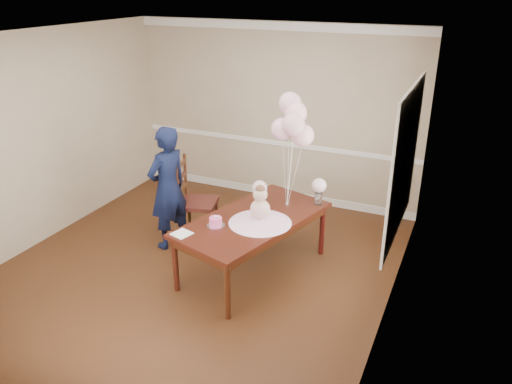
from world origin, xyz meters
The scene contains 51 objects.
floor centered at (0.00, 0.00, 0.00)m, with size 4.50×5.00×0.00m, color #33190C.
ceiling centered at (0.00, 0.00, 2.70)m, with size 4.50×5.00×0.02m, color white.
wall_back centered at (0.00, 2.50, 1.35)m, with size 4.50×0.02×2.70m, color tan.
wall_left centered at (-2.25, 0.00, 1.35)m, with size 0.02×5.00×2.70m, color tan.
wall_right centered at (2.25, 0.00, 1.35)m, with size 0.02×5.00×2.70m, color tan.
chair_rail_trim centered at (0.00, 2.49, 0.90)m, with size 4.50×0.02×0.07m, color white.
crown_molding centered at (0.00, 2.49, 2.63)m, with size 4.50×0.02×0.12m, color white.
baseboard_trim centered at (0.00, 2.49, 0.06)m, with size 4.50×0.02×0.12m, color white.
window_frame centered at (2.23, 0.50, 1.55)m, with size 0.02×1.66×1.56m, color white.
window_blinds centered at (2.21, 0.50, 1.55)m, with size 0.01×1.50×1.40m, color white.
dining_table_top centered at (0.65, 0.30, 0.68)m, with size 0.94×1.89×0.05m, color black.
table_apron centered at (0.65, 0.30, 0.61)m, with size 0.85×1.79×0.09m, color black.
table_leg_fl centered at (0.03, -0.42, 0.33)m, with size 0.07×0.07×0.66m, color black.
table_leg_fr centered at (0.79, -0.64, 0.33)m, with size 0.07×0.07×0.66m, color black.
table_leg_bl centered at (0.51, 1.25, 0.33)m, with size 0.07×0.07×0.66m, color black.
table_leg_br centered at (1.27, 1.03, 0.33)m, with size 0.07×0.07×0.66m, color black.
baby_skirt centered at (0.77, 0.22, 0.75)m, with size 0.72×0.72×0.09m, color #FFBBE7.
baby_torso centered at (0.77, 0.22, 0.88)m, with size 0.23×0.23×0.23m, color pink.
baby_head centered at (0.77, 0.22, 1.06)m, with size 0.16×0.16×0.16m, color beige.
baby_hair centered at (0.77, 0.22, 1.11)m, with size 0.11×0.11×0.11m, color brown.
cake_platter centered at (0.35, -0.05, 0.71)m, with size 0.21×0.21×0.01m, color #B9B9BD.
birthday_cake centered at (0.35, -0.05, 0.76)m, with size 0.14×0.14×0.09m, color #FF50A3.
cake_flower_a centered at (0.35, -0.05, 0.82)m, with size 0.03×0.03×0.03m, color white.
cake_flower_b centered at (0.39, -0.04, 0.82)m, with size 0.03×0.03×0.03m, color silver.
rose_vase_near centered at (0.59, 0.61, 0.78)m, with size 0.09×0.09×0.15m, color silver.
roses_near centered at (0.59, 0.61, 0.95)m, with size 0.18×0.18×0.18m, color beige.
rose_vase_far centered at (1.22, 0.98, 0.78)m, with size 0.09×0.09×0.15m, color silver.
roses_far centered at (1.22, 0.98, 0.95)m, with size 0.18×0.18×0.18m, color beige.
napkin centered at (0.11, -0.38, 0.71)m, with size 0.19×0.19×0.01m, color white.
balloon_weight centered at (0.88, 0.78, 0.72)m, with size 0.04×0.04×0.02m, color silver.
balloon_a centered at (0.79, 0.80, 1.65)m, with size 0.26×0.26×0.26m, color #FFB4D4.
balloon_b centered at (0.96, 0.70, 1.74)m, with size 0.26×0.26×0.26m, color #E7A3BD.
balloon_c centered at (0.93, 0.86, 1.84)m, with size 0.26×0.26×0.26m, color #FFB4C6.
balloon_d centered at (0.84, 0.91, 1.93)m, with size 0.26×0.26×0.26m, color #E8A4C1.
balloon_e centered at (1.04, 0.81, 1.60)m, with size 0.26×0.26×0.26m, color #F7AFC2.
balloon_ribbon_a centered at (0.84, 0.79, 1.11)m, with size 0.00×0.00×0.79m, color silver.
balloon_ribbon_b centered at (0.92, 0.74, 1.16)m, with size 0.00×0.00×0.89m, color white.
balloon_ribbon_c centered at (0.91, 0.82, 1.21)m, with size 0.00×0.00×0.98m, color white.
balloon_ribbon_d centered at (0.86, 0.84, 1.25)m, with size 0.00×0.00×1.07m, color white.
balloon_ribbon_e centered at (0.96, 0.79, 1.09)m, with size 0.00×0.00×0.74m, color silver.
dining_chair_seat centered at (-0.39, 0.82, 0.49)m, with size 0.48×0.48×0.05m, color #37120F.
chair_leg_fl centered at (-0.53, 0.58, 0.23)m, with size 0.04×0.04×0.46m, color #33150D.
chair_leg_fr centered at (-0.15, 0.69, 0.23)m, with size 0.04×0.04×0.46m, color #3C1F10.
chair_leg_bl centered at (-0.63, 0.96, 0.23)m, with size 0.04×0.04×0.46m, color #341E0E.
chair_leg_br centered at (-0.26, 1.06, 0.23)m, with size 0.04×0.04×0.46m, color black.
chair_back_post_l centered at (-0.55, 0.58, 0.80)m, with size 0.04×0.04×0.61m, color #341A0E.
chair_back_post_r centered at (-0.65, 0.95, 0.80)m, with size 0.04×0.04×0.61m, color #3E1D11.
chair_slat_low centered at (-0.60, 0.76, 0.67)m, with size 0.03×0.43×0.05m, color #38200F.
chair_slat_mid centered at (-0.60, 0.76, 0.84)m, with size 0.03×0.43×0.05m, color #37160F.
chair_slat_top centered at (-0.60, 0.76, 1.02)m, with size 0.03×0.43×0.05m, color #381D0F.
woman centered at (-0.61, 0.45, 0.81)m, with size 0.59×0.39×1.61m, color black.
Camera 1 is at (2.79, -4.39, 3.24)m, focal length 35.00 mm.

